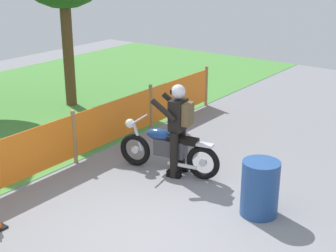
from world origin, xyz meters
The scene contains 5 objects.
ground centered at (0.00, 0.00, -0.01)m, with size 24.00×24.00×0.02m, color gray.
barrier_fence centered at (0.00, 2.84, 0.54)m, with size 11.80×0.08×1.05m.
motorcycle_lead centered at (1.88, 1.16, 0.46)m, with size 0.65×2.00×0.95m.
rider_lead centered at (1.93, 0.95, 0.95)m, with size 0.62×0.74×1.69m.
spare_drum centered at (1.48, -0.90, 0.44)m, with size 0.58×0.58×0.88m, color navy.
Camera 1 is at (-4.78, -3.79, 3.85)m, focal length 52.51 mm.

